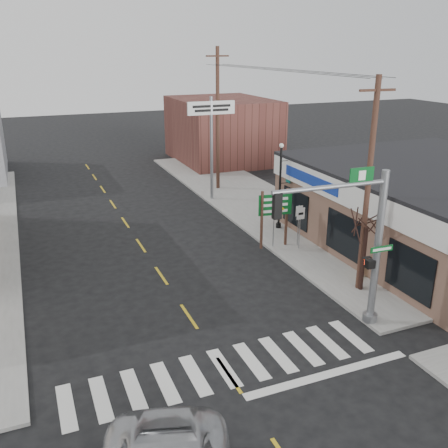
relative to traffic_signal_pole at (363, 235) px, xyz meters
name	(u,v)px	position (x,y,z in m)	size (l,w,h in m)	color
ground	(229,375)	(-5.48, -0.87, -3.72)	(140.00, 140.00, 0.00)	black
sidewalk_right	(281,218)	(3.52, 12.13, -3.66)	(6.00, 38.00, 0.13)	gray
center_line	(161,275)	(-5.48, 7.13, -3.72)	(0.12, 56.00, 0.01)	gold
crosswalk	(224,368)	(-5.48, -0.47, -3.72)	(11.00, 2.20, 0.01)	silver
thrift_store	(441,210)	(9.02, 5.13, -1.72)	(12.00, 14.00, 4.00)	brown
bldg_distant_right	(222,130)	(6.52, 29.13, -0.92)	(8.00, 10.00, 5.60)	brown
traffic_signal_pole	(363,235)	(0.00, 0.00, 0.00)	(4.76, 0.38, 6.03)	gray
guide_sign	(275,211)	(0.82, 8.02, -1.63)	(1.75, 0.14, 3.07)	#4A2E22
fire_hydrant	(361,269)	(2.78, 3.35, -3.24)	(0.21, 0.21, 0.66)	#C3C912
ped_crossing_sign	(274,214)	(0.82, 8.07, -1.82)	(1.00, 0.07, 2.57)	gray
lamp_post	(281,180)	(2.50, 10.51, -0.75)	(0.64, 0.50, 4.89)	black
dance_center_sign	(211,123)	(1.02, 17.46, 1.55)	(3.22, 0.20, 6.84)	gray
bare_tree	(368,216)	(2.02, 2.30, -0.27)	(2.11, 2.11, 4.22)	black
shrub_front	(415,265)	(5.13, 2.49, -3.05)	(1.44, 1.44, 1.08)	#1A3D1B
shrub_back	(333,232)	(4.20, 7.68, -3.16)	(1.15, 1.15, 0.86)	black
utility_pole_near	(368,186)	(2.02, 2.47, 0.95)	(1.54, 0.23, 8.87)	#4B3022
utility_pole_far	(218,118)	(2.42, 19.86, 1.48)	(1.72, 0.26, 9.90)	#413420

